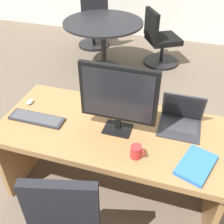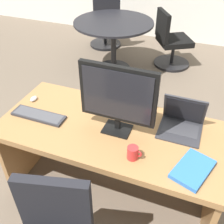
% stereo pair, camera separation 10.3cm
% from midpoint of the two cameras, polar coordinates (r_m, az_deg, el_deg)
% --- Properties ---
extents(ground, '(12.00, 12.00, 0.00)m').
position_cam_midpoint_polar(ground, '(3.58, 6.11, 2.88)').
color(ground, '#6B5B4C').
extents(desk, '(1.67, 0.77, 0.72)m').
position_cam_midpoint_polar(desk, '(2.13, -1.37, -6.47)').
color(desk, '#9E7042').
rests_on(desk, ground).
extents(monitor, '(0.54, 0.16, 0.52)m').
position_cam_midpoint_polar(monitor, '(1.78, -0.35, 3.36)').
color(monitor, black).
rests_on(monitor, desk).
extents(laptop, '(0.30, 0.28, 0.26)m').
position_cam_midpoint_polar(laptop, '(2.02, 13.18, -0.84)').
color(laptop, '#2D2D33').
rests_on(laptop, desk).
extents(keyboard, '(0.43, 0.13, 0.02)m').
position_cam_midpoint_polar(keyboard, '(2.14, -17.09, -1.37)').
color(keyboard, '#2D2D33').
rests_on(keyboard, desk).
extents(mouse, '(0.04, 0.08, 0.03)m').
position_cam_midpoint_polar(mouse, '(2.33, -18.32, 2.05)').
color(mouse, silver).
rests_on(mouse, desk).
extents(desk_lamp, '(0.12, 0.14, 0.37)m').
position_cam_midpoint_polar(desk_lamp, '(2.00, 5.44, 6.27)').
color(desk_lamp, black).
rests_on(desk_lamp, desk).
extents(book, '(0.27, 0.33, 0.03)m').
position_cam_midpoint_polar(book, '(1.77, 15.89, -10.84)').
color(book, blue).
rests_on(book, desk).
extents(coffee_mug, '(0.10, 0.07, 0.09)m').
position_cam_midpoint_polar(coffee_mug, '(1.74, 3.49, -8.49)').
color(coffee_mug, red).
rests_on(coffee_mug, desk).
extents(meeting_table, '(1.13, 1.13, 0.75)m').
position_cam_midpoint_polar(meeting_table, '(4.00, -2.63, 16.22)').
color(meeting_table, black).
rests_on(meeting_table, ground).
extents(meeting_chair_near, '(0.63, 0.64, 0.93)m').
position_cam_midpoint_polar(meeting_chair_near, '(4.89, -4.55, 17.83)').
color(meeting_chair_near, black).
rests_on(meeting_chair_near, ground).
extents(meeting_chair_far, '(0.64, 0.63, 0.85)m').
position_cam_midpoint_polar(meeting_chair_far, '(4.34, 9.42, 14.31)').
color(meeting_chair_far, black).
rests_on(meeting_chair_far, ground).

